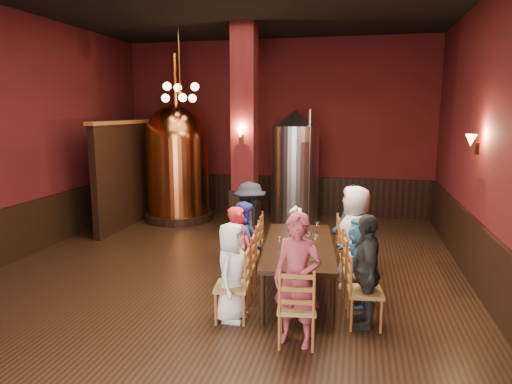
% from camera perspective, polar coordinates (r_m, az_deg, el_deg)
% --- Properties ---
extents(room, '(10.00, 10.02, 4.50)m').
position_cam_1_polar(room, '(7.16, -4.48, 6.49)').
color(room, black).
rests_on(room, ground).
extents(wainscot_right, '(0.08, 9.90, 1.00)m').
position_cam_1_polar(wainscot_right, '(7.42, 26.81, -8.24)').
color(wainscot_right, black).
rests_on(wainscot_right, ground).
extents(wainscot_back, '(7.90, 0.08, 1.00)m').
position_cam_1_polar(wainscot_back, '(12.17, 2.43, -0.30)').
color(wainscot_back, black).
rests_on(wainscot_back, ground).
extents(wainscot_left, '(0.08, 9.90, 1.00)m').
position_cam_1_polar(wainscot_left, '(9.38, -28.23, -4.67)').
color(wainscot_left, black).
rests_on(wainscot_left, ground).
extents(column, '(0.58, 0.58, 4.50)m').
position_cam_1_polar(column, '(9.93, -1.42, 7.52)').
color(column, '#4B1013').
rests_on(column, ground).
extents(partition, '(0.22, 3.50, 2.40)m').
position_cam_1_polar(partition, '(11.43, -15.16, 2.23)').
color(partition, black).
rests_on(partition, ground).
extents(pendant_cluster, '(0.90, 0.90, 1.70)m').
position_cam_1_polar(pendant_cluster, '(10.48, -9.47, 12.17)').
color(pendant_cluster, '#A57226').
rests_on(pendant_cluster, room).
extents(sconce_wall, '(0.20, 0.20, 0.36)m').
position_cam_1_polar(sconce_wall, '(7.86, 25.96, 5.47)').
color(sconce_wall, black).
rests_on(sconce_wall, room).
extents(sconce_column, '(0.20, 0.20, 0.36)m').
position_cam_1_polar(sconce_column, '(9.64, -1.85, 7.15)').
color(sconce_column, black).
rests_on(sconce_column, column).
extents(dining_table, '(1.26, 2.50, 0.75)m').
position_cam_1_polar(dining_table, '(6.84, 5.36, -7.01)').
color(dining_table, black).
rests_on(dining_table, ground).
extents(chair_0, '(0.51, 0.51, 0.92)m').
position_cam_1_polar(chair_0, '(6.04, -3.05, -11.64)').
color(chair_0, '#9B5427').
rests_on(chair_0, ground).
extents(person_0, '(0.47, 0.67, 1.30)m').
position_cam_1_polar(person_0, '(5.97, -3.06, -9.93)').
color(person_0, white).
rests_on(person_0, ground).
extents(chair_1, '(0.51, 0.51, 0.92)m').
position_cam_1_polar(chair_1, '(6.66, -2.14, -9.52)').
color(chair_1, '#9B5427').
rests_on(chair_1, ground).
extents(person_1, '(0.40, 0.54, 1.36)m').
position_cam_1_polar(person_1, '(6.59, -2.15, -7.70)').
color(person_1, red).
rests_on(person_1, ground).
extents(chair_2, '(0.51, 0.51, 0.92)m').
position_cam_1_polar(chair_2, '(7.28, -1.40, -7.79)').
color(chair_2, '#9B5427').
rests_on(chair_2, ground).
extents(person_2, '(0.47, 0.70, 1.31)m').
position_cam_1_polar(person_2, '(7.22, -1.40, -6.31)').
color(person_2, '#2C3395').
rests_on(person_2, ground).
extents(chair_3, '(0.51, 0.51, 0.92)m').
position_cam_1_polar(chair_3, '(7.92, -0.77, -6.31)').
color(chair_3, '#9B5427').
rests_on(chair_3, ground).
extents(person_3, '(0.96, 1.13, 1.52)m').
position_cam_1_polar(person_3, '(7.84, -0.78, -4.22)').
color(person_3, black).
rests_on(person_3, ground).
extents(chair_4, '(0.51, 0.51, 0.92)m').
position_cam_1_polar(chair_4, '(6.03, 13.49, -11.96)').
color(chair_4, '#9B5427').
rests_on(chair_4, ground).
extents(person_4, '(0.46, 0.89, 1.46)m').
position_cam_1_polar(person_4, '(5.93, 13.60, -9.56)').
color(person_4, black).
rests_on(person_4, ground).
extents(chair_5, '(0.51, 0.51, 0.92)m').
position_cam_1_polar(chair_5, '(6.65, 12.75, -9.81)').
color(chair_5, '#9B5427').
rests_on(chair_5, ground).
extents(person_5, '(0.71, 1.24, 1.27)m').
position_cam_1_polar(person_5, '(6.59, 12.81, -8.37)').
color(person_5, '#2F688D').
rests_on(person_5, ground).
extents(chair_6, '(0.51, 0.51, 0.92)m').
position_cam_1_polar(chair_6, '(7.27, 12.15, -8.05)').
color(chair_6, '#9B5427').
rests_on(chair_6, ground).
extents(person_6, '(0.57, 0.81, 1.59)m').
position_cam_1_polar(person_6, '(7.18, 12.25, -5.52)').
color(person_6, beige).
rests_on(person_6, ground).
extents(chair_7, '(0.51, 0.51, 0.92)m').
position_cam_1_polar(chair_7, '(7.91, 11.64, -6.54)').
color(chair_7, '#9B5427').
rests_on(chair_7, ground).
extents(person_7, '(0.53, 0.79, 1.49)m').
position_cam_1_polar(person_7, '(7.83, 11.71, -4.56)').
color(person_7, '#1E1B36').
rests_on(person_7, ground).
extents(chair_8, '(0.51, 0.51, 0.92)m').
position_cam_1_polar(chair_8, '(5.47, 5.12, -14.08)').
color(chair_8, '#9B5427').
rests_on(chair_8, ground).
extents(person_8, '(0.65, 0.50, 1.57)m').
position_cam_1_polar(person_8, '(5.34, 5.17, -10.88)').
color(person_8, maroon).
rests_on(person_8, ground).
extents(copper_kettle, '(1.71, 1.71, 4.04)m').
position_cam_1_polar(copper_kettle, '(11.44, -9.78, 3.81)').
color(copper_kettle, black).
rests_on(copper_kettle, ground).
extents(steel_vessel, '(1.40, 1.40, 2.73)m').
position_cam_1_polar(steel_vessel, '(10.96, 4.90, 3.08)').
color(steel_vessel, '#B2B2B7').
rests_on(steel_vessel, ground).
extents(rose_vase, '(0.22, 0.22, 0.37)m').
position_cam_1_polar(rose_vase, '(7.69, 5.00, -2.74)').
color(rose_vase, white).
rests_on(rose_vase, dining_table).
extents(wine_glass_0, '(0.07, 0.07, 0.17)m').
position_cam_1_polar(wine_glass_0, '(6.87, 6.55, -5.68)').
color(wine_glass_0, white).
rests_on(wine_glass_0, dining_table).
extents(wine_glass_1, '(0.07, 0.07, 0.17)m').
position_cam_1_polar(wine_glass_1, '(6.47, 5.27, -6.65)').
color(wine_glass_1, white).
rests_on(wine_glass_1, dining_table).
extents(wine_glass_2, '(0.07, 0.07, 0.17)m').
position_cam_1_polar(wine_glass_2, '(7.36, 4.33, -4.57)').
color(wine_glass_2, white).
rests_on(wine_glass_2, dining_table).
extents(wine_glass_3, '(0.07, 0.07, 0.17)m').
position_cam_1_polar(wine_glass_3, '(7.01, 4.24, -5.32)').
color(wine_glass_3, white).
rests_on(wine_glass_3, dining_table).
extents(wine_glass_4, '(0.07, 0.07, 0.17)m').
position_cam_1_polar(wine_glass_4, '(7.49, 7.67, -4.38)').
color(wine_glass_4, white).
rests_on(wine_glass_4, dining_table).
extents(wine_glass_5, '(0.07, 0.07, 0.17)m').
position_cam_1_polar(wine_glass_5, '(6.57, 2.94, -6.38)').
color(wine_glass_5, white).
rests_on(wine_glass_5, dining_table).
extents(wine_glass_6, '(0.07, 0.07, 0.17)m').
position_cam_1_polar(wine_glass_6, '(6.91, 6.68, -5.60)').
color(wine_glass_6, white).
rests_on(wine_glass_6, dining_table).
extents(wine_glass_7, '(0.07, 0.07, 0.17)m').
position_cam_1_polar(wine_glass_7, '(7.04, 4.35, -5.25)').
color(wine_glass_7, white).
rests_on(wine_glass_7, dining_table).
extents(wine_glass_8, '(0.07, 0.07, 0.17)m').
position_cam_1_polar(wine_glass_8, '(6.73, 7.35, -6.04)').
color(wine_glass_8, white).
rests_on(wine_glass_8, dining_table).
extents(wine_glass_9, '(0.07, 0.07, 0.17)m').
position_cam_1_polar(wine_glass_9, '(6.10, 7.16, -7.74)').
color(wine_glass_9, white).
rests_on(wine_glass_9, dining_table).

